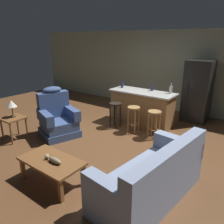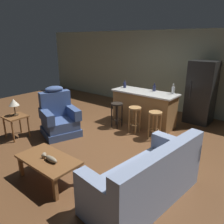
# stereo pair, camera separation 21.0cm
# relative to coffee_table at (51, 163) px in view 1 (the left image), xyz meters

# --- Properties ---
(ground_plane) EXTENTS (12.00, 12.00, 0.00)m
(ground_plane) POSITION_rel_coffee_table_xyz_m (-0.13, 1.90, -0.36)
(ground_plane) COLOR brown
(back_wall) EXTENTS (12.00, 0.05, 2.60)m
(back_wall) POSITION_rel_coffee_table_xyz_m (-0.13, 5.03, 0.94)
(back_wall) COLOR #9EA88E
(back_wall) RESTS_ON ground_plane
(coffee_table) EXTENTS (1.10, 0.60, 0.42)m
(coffee_table) POSITION_rel_coffee_table_xyz_m (0.00, 0.00, 0.00)
(coffee_table) COLOR brown
(coffee_table) RESTS_ON ground_plane
(fish_figurine) EXTENTS (0.34, 0.10, 0.10)m
(fish_figurine) POSITION_rel_coffee_table_xyz_m (0.09, -0.02, 0.10)
(fish_figurine) COLOR #4C3823
(fish_figurine) RESTS_ON coffee_table
(couch) EXTENTS (1.06, 1.99, 0.94)m
(couch) POSITION_rel_coffee_table_xyz_m (1.53, 0.63, -0.02)
(couch) COLOR #8493B2
(couch) RESTS_ON ground_plane
(recliner_near_lamp) EXTENTS (1.07, 1.07, 1.20)m
(recliner_near_lamp) POSITION_rel_coffee_table_xyz_m (-1.45, 1.35, 0.06)
(recliner_near_lamp) COLOR #384C7A
(recliner_near_lamp) RESTS_ON ground_plane
(end_table) EXTENTS (0.48, 0.48, 0.56)m
(end_table) POSITION_rel_coffee_table_xyz_m (-2.07, 0.54, 0.10)
(end_table) COLOR brown
(end_table) RESTS_ON ground_plane
(table_lamp) EXTENTS (0.24, 0.24, 0.41)m
(table_lamp) POSITION_rel_coffee_table_xyz_m (-2.09, 0.57, 0.50)
(table_lamp) COLOR #4C3823
(table_lamp) RESTS_ON end_table
(kitchen_island) EXTENTS (1.80, 0.70, 0.95)m
(kitchen_island) POSITION_rel_coffee_table_xyz_m (-0.13, 3.25, 0.11)
(kitchen_island) COLOR olive
(kitchen_island) RESTS_ON ground_plane
(bar_stool_left) EXTENTS (0.32, 0.32, 0.68)m
(bar_stool_left) POSITION_rel_coffee_table_xyz_m (-0.59, 2.62, 0.11)
(bar_stool_left) COLOR black
(bar_stool_left) RESTS_ON ground_plane
(bar_stool_middle) EXTENTS (0.32, 0.32, 0.68)m
(bar_stool_middle) POSITION_rel_coffee_table_xyz_m (-0.01, 2.62, 0.11)
(bar_stool_middle) COLOR #A87A47
(bar_stool_middle) RESTS_ON ground_plane
(bar_stool_right) EXTENTS (0.32, 0.32, 0.68)m
(bar_stool_right) POSITION_rel_coffee_table_xyz_m (0.57, 2.62, 0.11)
(bar_stool_right) COLOR #A87A47
(bar_stool_right) RESTS_ON ground_plane
(refrigerator) EXTENTS (0.70, 0.69, 1.76)m
(refrigerator) POSITION_rel_coffee_table_xyz_m (1.01, 4.45, 0.52)
(refrigerator) COLOR black
(refrigerator) RESTS_ON ground_plane
(bottle_tall_green) EXTENTS (0.08, 0.08, 0.23)m
(bottle_tall_green) POSITION_rel_coffee_table_xyz_m (-0.85, 3.33, 0.67)
(bottle_tall_green) COLOR #23284C
(bottle_tall_green) RESTS_ON kitchen_island
(bottle_short_amber) EXTENTS (0.08, 0.08, 0.27)m
(bottle_short_amber) POSITION_rel_coffee_table_xyz_m (0.58, 3.50, 0.69)
(bottle_short_amber) COLOR silver
(bottle_short_amber) RESTS_ON kitchen_island
(bottle_wine_dark) EXTENTS (0.08, 0.08, 0.22)m
(bottle_wine_dark) POSITION_rel_coffee_table_xyz_m (0.04, 3.49, 0.67)
(bottle_wine_dark) COLOR #23284C
(bottle_wine_dark) RESTS_ON kitchen_island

